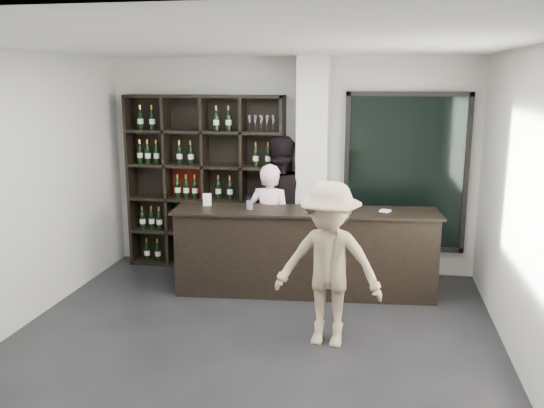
% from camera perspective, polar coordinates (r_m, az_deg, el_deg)
% --- Properties ---
extents(floor, '(5.00, 5.50, 0.01)m').
position_cam_1_polar(floor, '(5.75, -2.65, -14.73)').
color(floor, black).
rests_on(floor, ground).
extents(wine_shelf, '(2.20, 0.35, 2.40)m').
position_cam_1_polar(wine_shelf, '(8.03, -6.59, 2.11)').
color(wine_shelf, black).
rests_on(wine_shelf, floor).
extents(structural_column, '(0.40, 0.40, 2.90)m').
position_cam_1_polar(structural_column, '(7.59, 4.06, 3.49)').
color(structural_column, silver).
rests_on(structural_column, floor).
extents(glass_panel, '(1.60, 0.08, 2.10)m').
position_cam_1_polar(glass_panel, '(7.78, 13.07, 3.04)').
color(glass_panel, black).
rests_on(glass_panel, floor).
extents(tasting_counter, '(3.21, 0.67, 1.06)m').
position_cam_1_polar(tasting_counter, '(7.10, 3.29, -4.74)').
color(tasting_counter, black).
rests_on(tasting_counter, floor).
extents(taster_pink, '(0.61, 0.44, 1.56)m').
position_cam_1_polar(taster_pink, '(7.41, -0.21, -1.97)').
color(taster_pink, '#FFC9D2').
rests_on(taster_pink, floor).
extents(taster_black, '(1.11, 0.99, 1.88)m').
position_cam_1_polar(taster_black, '(7.68, 0.61, -0.24)').
color(taster_black, black).
rests_on(taster_black, floor).
extents(customer, '(1.13, 0.73, 1.65)m').
position_cam_1_polar(customer, '(5.69, 5.61, -6.00)').
color(customer, '#968363').
rests_on(customer, floor).
extents(wine_glass, '(0.09, 0.09, 0.18)m').
position_cam_1_polar(wine_glass, '(6.93, 3.87, 0.12)').
color(wine_glass, white).
rests_on(wine_glass, tasting_counter).
extents(spit_cup, '(0.09, 0.09, 0.11)m').
position_cam_1_polar(spit_cup, '(6.99, -2.23, -0.08)').
color(spit_cup, '#A2AEC4').
rests_on(spit_cup, tasting_counter).
extents(napkin_stack, '(0.14, 0.14, 0.02)m').
position_cam_1_polar(napkin_stack, '(7.00, 11.15, -0.67)').
color(napkin_stack, white).
rests_on(napkin_stack, tasting_counter).
extents(card_stand, '(0.11, 0.07, 0.15)m').
position_cam_1_polar(card_stand, '(7.23, -6.44, 0.44)').
color(card_stand, white).
rests_on(card_stand, tasting_counter).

